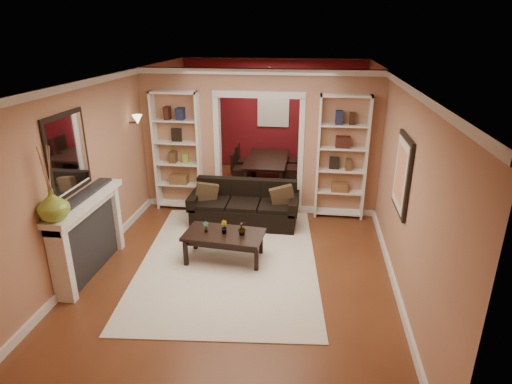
# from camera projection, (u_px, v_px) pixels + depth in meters

# --- Properties ---
(floor) EXTENTS (8.00, 8.00, 0.00)m
(floor) POSITION_uv_depth(u_px,v_px,m) (250.00, 235.00, 7.46)
(floor) COLOR brown
(floor) RESTS_ON ground
(ceiling) EXTENTS (8.00, 8.00, 0.00)m
(ceiling) POSITION_uv_depth(u_px,v_px,m) (249.00, 75.00, 6.49)
(ceiling) COLOR white
(ceiling) RESTS_ON ground
(wall_back) EXTENTS (8.00, 0.00, 8.00)m
(wall_back) POSITION_uv_depth(u_px,v_px,m) (273.00, 115.00, 10.68)
(wall_back) COLOR tan
(wall_back) RESTS_ON ground
(wall_front) EXTENTS (8.00, 0.00, 8.00)m
(wall_front) POSITION_uv_depth(u_px,v_px,m) (171.00, 310.00, 3.28)
(wall_front) COLOR tan
(wall_front) RESTS_ON ground
(wall_left) EXTENTS (0.00, 8.00, 8.00)m
(wall_left) POSITION_uv_depth(u_px,v_px,m) (119.00, 155.00, 7.26)
(wall_left) COLOR tan
(wall_left) RESTS_ON ground
(wall_right) EXTENTS (0.00, 8.00, 8.00)m
(wall_right) POSITION_uv_depth(u_px,v_px,m) (391.00, 166.00, 6.69)
(wall_right) COLOR tan
(wall_right) RESTS_ON ground
(partition_wall) EXTENTS (4.50, 0.15, 2.70)m
(partition_wall) POSITION_uv_depth(u_px,v_px,m) (259.00, 142.00, 8.09)
(partition_wall) COLOR tan
(partition_wall) RESTS_ON floor
(red_back_panel) EXTENTS (4.44, 0.04, 2.64)m
(red_back_panel) POSITION_uv_depth(u_px,v_px,m) (273.00, 116.00, 10.66)
(red_back_panel) COLOR maroon
(red_back_panel) RESTS_ON floor
(dining_window) EXTENTS (0.78, 0.03, 0.98)m
(dining_window) POSITION_uv_depth(u_px,v_px,m) (273.00, 107.00, 10.54)
(dining_window) COLOR #8CA5CC
(dining_window) RESTS_ON wall_back
(area_rug) EXTENTS (2.99, 3.95, 0.01)m
(area_rug) POSITION_uv_depth(u_px,v_px,m) (229.00, 260.00, 6.65)
(area_rug) COLOR silver
(area_rug) RESTS_ON floor
(sofa) EXTENTS (1.96, 0.85, 0.77)m
(sofa) POSITION_uv_depth(u_px,v_px,m) (244.00, 204.00, 7.76)
(sofa) COLOR black
(sofa) RESTS_ON floor
(pillow_left) EXTENTS (0.41, 0.25, 0.40)m
(pillow_left) POSITION_uv_depth(u_px,v_px,m) (206.00, 193.00, 7.76)
(pillow_left) COLOR #4F3B21
(pillow_left) RESTS_ON sofa
(pillow_right) EXTENTS (0.43, 0.22, 0.41)m
(pillow_right) POSITION_uv_depth(u_px,v_px,m) (283.00, 196.00, 7.58)
(pillow_right) COLOR #4F3B21
(pillow_right) RESTS_ON sofa
(coffee_table) EXTENTS (1.25, 0.75, 0.45)m
(coffee_table) POSITION_uv_depth(u_px,v_px,m) (224.00, 246.00, 6.59)
(coffee_table) COLOR black
(coffee_table) RESTS_ON floor
(plant_left) EXTENTS (0.11, 0.09, 0.17)m
(plant_left) POSITION_uv_depth(u_px,v_px,m) (206.00, 227.00, 6.51)
(plant_left) COLOR #336626
(plant_left) RESTS_ON coffee_table
(plant_center) EXTENTS (0.14, 0.14, 0.20)m
(plant_center) POSITION_uv_depth(u_px,v_px,m) (224.00, 227.00, 6.47)
(plant_center) COLOR #336626
(plant_center) RESTS_ON coffee_table
(plant_right) EXTENTS (0.15, 0.15, 0.21)m
(plant_right) POSITION_uv_depth(u_px,v_px,m) (242.00, 228.00, 6.43)
(plant_right) COLOR #336626
(plant_right) RESTS_ON coffee_table
(bookshelf_left) EXTENTS (0.90, 0.30, 2.30)m
(bookshelf_left) POSITION_uv_depth(u_px,v_px,m) (178.00, 152.00, 8.20)
(bookshelf_left) COLOR white
(bookshelf_left) RESTS_ON floor
(bookshelf_right) EXTENTS (0.90, 0.30, 2.30)m
(bookshelf_right) POSITION_uv_depth(u_px,v_px,m) (342.00, 158.00, 7.80)
(bookshelf_right) COLOR white
(bookshelf_right) RESTS_ON floor
(fireplace) EXTENTS (0.32, 1.70, 1.16)m
(fireplace) POSITION_uv_depth(u_px,v_px,m) (90.00, 236.00, 6.13)
(fireplace) COLOR white
(fireplace) RESTS_ON floor
(vase) EXTENTS (0.48, 0.48, 0.40)m
(vase) POSITION_uv_depth(u_px,v_px,m) (53.00, 205.00, 5.21)
(vase) COLOR #86A836
(vase) RESTS_ON fireplace
(mirror) EXTENTS (0.03, 0.95, 1.10)m
(mirror) POSITION_uv_depth(u_px,v_px,m) (68.00, 154.00, 5.71)
(mirror) COLOR silver
(mirror) RESTS_ON wall_left
(wall_sconce) EXTENTS (0.18, 0.18, 0.22)m
(wall_sconce) POSITION_uv_depth(u_px,v_px,m) (134.00, 121.00, 7.59)
(wall_sconce) COLOR #FFE0A5
(wall_sconce) RESTS_ON wall_left
(framed_art) EXTENTS (0.04, 0.85, 1.05)m
(framed_art) POSITION_uv_depth(u_px,v_px,m) (402.00, 174.00, 5.70)
(framed_art) COLOR black
(framed_art) RESTS_ON wall_right
(dining_table) EXTENTS (1.68, 0.94, 0.59)m
(dining_table) POSITION_uv_depth(u_px,v_px,m) (268.00, 171.00, 9.86)
(dining_table) COLOR black
(dining_table) RESTS_ON floor
(dining_chair_nw) EXTENTS (0.41, 0.41, 0.80)m
(dining_chair_nw) POSITION_uv_depth(u_px,v_px,m) (243.00, 169.00, 9.62)
(dining_chair_nw) COLOR black
(dining_chair_nw) RESTS_ON floor
(dining_chair_ne) EXTENTS (0.51, 0.51, 0.93)m
(dining_chair_ne) POSITION_uv_depth(u_px,v_px,m) (292.00, 169.00, 9.46)
(dining_chair_ne) COLOR black
(dining_chair_ne) RESTS_ON floor
(dining_chair_sw) EXTENTS (0.44, 0.44, 0.82)m
(dining_chair_sw) POSITION_uv_depth(u_px,v_px,m) (247.00, 161.00, 10.17)
(dining_chair_sw) COLOR black
(dining_chair_sw) RESTS_ON floor
(dining_chair_se) EXTENTS (0.57, 0.57, 0.92)m
(dining_chair_se) POSITION_uv_depth(u_px,v_px,m) (293.00, 161.00, 10.01)
(dining_chair_se) COLOR black
(dining_chair_se) RESTS_ON floor
(chandelier) EXTENTS (0.50, 0.50, 0.30)m
(chandelier) POSITION_uv_depth(u_px,v_px,m) (268.00, 95.00, 9.23)
(chandelier) COLOR #3F251C
(chandelier) RESTS_ON ceiling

